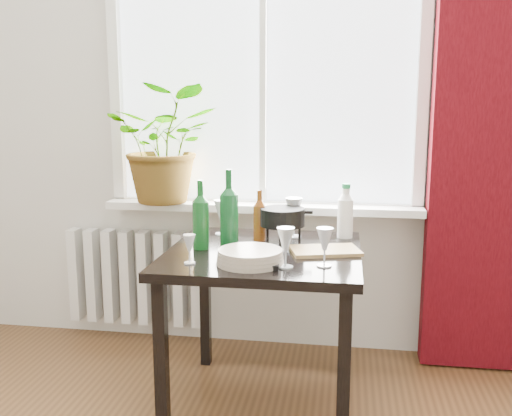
% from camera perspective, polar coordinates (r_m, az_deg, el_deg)
% --- Properties ---
extents(window, '(1.72, 0.08, 1.62)m').
position_cam_1_polar(window, '(3.14, 0.79, 14.40)').
color(window, white).
rests_on(window, ground).
extents(windowsill, '(1.72, 0.20, 0.04)m').
position_cam_1_polar(windowsill, '(3.11, 0.57, 0.12)').
color(windowsill, white).
rests_on(windowsill, ground).
extents(curtain, '(0.50, 0.12, 2.56)m').
position_cam_1_polar(curtain, '(3.08, 21.83, 8.08)').
color(curtain, '#37050A').
rests_on(curtain, ground).
extents(radiator, '(0.80, 0.10, 0.55)m').
position_cam_1_polar(radiator, '(3.44, -11.92, -6.76)').
color(radiator, silver).
rests_on(radiator, ground).
extents(table, '(0.85, 0.85, 0.74)m').
position_cam_1_polar(table, '(2.56, 0.79, -6.22)').
color(table, black).
rests_on(table, ground).
extents(potted_plant, '(0.61, 0.54, 0.64)m').
position_cam_1_polar(potted_plant, '(3.14, -8.95, 6.33)').
color(potted_plant, '#247820').
rests_on(potted_plant, windowsill).
extents(wine_bottle_left, '(0.08, 0.08, 0.31)m').
position_cam_1_polar(wine_bottle_left, '(2.55, -5.55, -0.61)').
color(wine_bottle_left, '#0D4817').
rests_on(wine_bottle_left, table).
extents(wine_bottle_right, '(0.09, 0.09, 0.36)m').
position_cam_1_polar(wine_bottle_right, '(2.56, -2.72, 0.03)').
color(wine_bottle_right, '#0C421A').
rests_on(wine_bottle_right, table).
extents(bottle_amber, '(0.07, 0.07, 0.24)m').
position_cam_1_polar(bottle_amber, '(2.69, 0.36, -0.71)').
color(bottle_amber, '#662F0B').
rests_on(bottle_amber, table).
extents(cleaning_bottle, '(0.09, 0.09, 0.26)m').
position_cam_1_polar(cleaning_bottle, '(2.78, 8.93, -0.28)').
color(cleaning_bottle, white).
rests_on(cleaning_bottle, table).
extents(wineglass_front_right, '(0.09, 0.09, 0.17)m').
position_cam_1_polar(wineglass_front_right, '(2.25, 2.98, -3.95)').
color(wineglass_front_right, '#B4BDC2').
rests_on(wineglass_front_right, table).
extents(wineglass_far_right, '(0.09, 0.09, 0.16)m').
position_cam_1_polar(wineglass_far_right, '(2.29, 6.87, -3.87)').
color(wineglass_far_right, silver).
rests_on(wineglass_far_right, table).
extents(wineglass_back_center, '(0.10, 0.10, 0.20)m').
position_cam_1_polar(wineglass_back_center, '(2.77, 3.79, -0.90)').
color(wineglass_back_center, silver).
rests_on(wineglass_back_center, table).
extents(wineglass_back_left, '(0.09, 0.09, 0.18)m').
position_cam_1_polar(wineglass_back_left, '(2.82, -3.46, -0.89)').
color(wineglass_back_left, white).
rests_on(wineglass_back_left, table).
extents(wineglass_front_left, '(0.06, 0.06, 0.12)m').
position_cam_1_polar(wineglass_front_left, '(2.33, -6.68, -4.09)').
color(wineglass_front_left, silver).
rests_on(wineglass_front_left, table).
extents(plate_stack, '(0.33, 0.33, 0.06)m').
position_cam_1_polar(plate_stack, '(2.32, -0.59, -4.90)').
color(plate_stack, '#BBAE9B').
rests_on(plate_stack, table).
extents(fondue_pot, '(0.27, 0.25, 0.16)m').
position_cam_1_polar(fondue_pot, '(2.67, 2.67, -1.71)').
color(fondue_pot, black).
rests_on(fondue_pot, table).
extents(tv_remote, '(0.06, 0.19, 0.02)m').
position_cam_1_polar(tv_remote, '(2.32, 1.80, -5.43)').
color(tv_remote, black).
rests_on(tv_remote, table).
extents(cutting_board, '(0.33, 0.26, 0.02)m').
position_cam_1_polar(cutting_board, '(2.52, 6.92, -4.25)').
color(cutting_board, '#A07E48').
rests_on(cutting_board, table).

